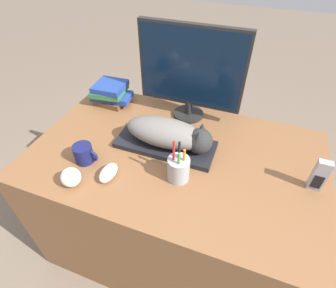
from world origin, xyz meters
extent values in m
cube|color=brown|center=(0.00, 0.39, 0.37)|extent=(1.27, 0.79, 0.73)
cube|color=black|center=(-0.06, 0.42, 0.74)|extent=(0.44, 0.18, 0.02)
ellipsoid|color=#66605B|center=(-0.06, 0.42, 0.81)|extent=(0.36, 0.15, 0.12)
sphere|color=#262626|center=(0.10, 0.42, 0.81)|extent=(0.11, 0.11, 0.11)
cone|color=#262626|center=(0.10, 0.39, 0.86)|extent=(0.04, 0.04, 0.04)
cone|color=#262626|center=(0.10, 0.45, 0.86)|extent=(0.04, 0.04, 0.04)
cylinder|color=black|center=(-0.03, 0.69, 0.74)|extent=(0.15, 0.15, 0.02)
cylinder|color=black|center=(-0.03, 0.69, 0.78)|extent=(0.04, 0.04, 0.07)
cube|color=black|center=(-0.03, 0.69, 1.00)|extent=(0.50, 0.03, 0.38)
cube|color=black|center=(-0.03, 0.68, 1.00)|extent=(0.47, 0.01, 0.35)
ellipsoid|color=silver|center=(-0.20, 0.18, 0.75)|extent=(0.06, 0.10, 0.04)
cylinder|color=#141947|center=(-0.34, 0.22, 0.77)|extent=(0.08, 0.08, 0.08)
torus|color=#141947|center=(-0.31, 0.22, 0.77)|extent=(0.06, 0.01, 0.06)
cylinder|color=#939399|center=(0.06, 0.27, 0.78)|extent=(0.09, 0.09, 0.10)
cylinder|color=orange|center=(0.07, 0.27, 0.83)|extent=(0.01, 0.01, 0.11)
cylinder|color=black|center=(0.05, 0.28, 0.84)|extent=(0.01, 0.01, 0.13)
cylinder|color=#B21E1E|center=(0.04, 0.26, 0.85)|extent=(0.01, 0.01, 0.15)
cylinder|color=#338C38|center=(0.06, 0.25, 0.83)|extent=(0.01, 0.01, 0.11)
sphere|color=silver|center=(-0.32, 0.09, 0.77)|extent=(0.08, 0.08, 0.08)
cube|color=#99999E|center=(0.55, 0.40, 0.80)|extent=(0.05, 0.03, 0.14)
cube|color=black|center=(0.55, 0.38, 0.78)|extent=(0.03, 0.00, 0.06)
cube|color=brown|center=(-0.46, 0.65, 0.75)|extent=(0.16, 0.14, 0.03)
cube|color=navy|center=(-0.46, 0.65, 0.78)|extent=(0.22, 0.14, 0.03)
cube|color=#2D6B38|center=(-0.47, 0.66, 0.80)|extent=(0.18, 0.18, 0.03)
cube|color=navy|center=(-0.46, 0.66, 0.83)|extent=(0.16, 0.16, 0.03)
camera|label=1|loc=(0.26, -0.39, 1.53)|focal=28.00mm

